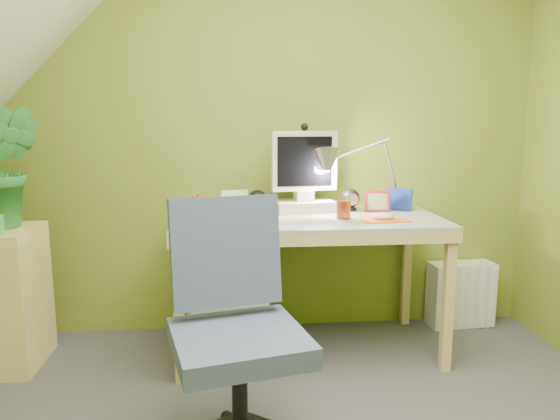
{
  "coord_description": "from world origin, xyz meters",
  "views": [
    {
      "loc": [
        -0.22,
        -1.51,
        1.29
      ],
      "look_at": [
        0.0,
        1.0,
        0.85
      ],
      "focal_mm": 33.0,
      "sensor_mm": 36.0,
      "label": 1
    }
  ],
  "objects": [
    {
      "name": "wall_back",
      "position": [
        0.0,
        1.6,
        1.2
      ],
      "size": [
        3.2,
        0.01,
        2.4
      ],
      "primitive_type": "cube",
      "color": "olive",
      "rests_on": "floor"
    },
    {
      "name": "desk",
      "position": [
        0.18,
        1.23,
        0.39
      ],
      "size": [
        1.44,
        0.72,
        0.77
      ],
      "primitive_type": null,
      "rotation": [
        0.0,
        0.0,
        0.0
      ],
      "color": "tan",
      "rests_on": "floor"
    },
    {
      "name": "monitor",
      "position": [
        0.18,
        1.41,
        1.04
      ],
      "size": [
        0.42,
        0.28,
        0.54
      ],
      "primitive_type": null,
      "rotation": [
        0.0,
        0.0,
        0.14
      ],
      "color": "beige",
      "rests_on": "desk"
    },
    {
      "name": "speaker_left",
      "position": [
        -0.09,
        1.39,
        0.84
      ],
      "size": [
        0.12,
        0.12,
        0.13
      ],
      "primitive_type": null,
      "rotation": [
        0.0,
        0.0,
        0.11
      ],
      "color": "black",
      "rests_on": "desk"
    },
    {
      "name": "speaker_right",
      "position": [
        0.45,
        1.39,
        0.84
      ],
      "size": [
        0.12,
        0.12,
        0.13
      ],
      "primitive_type": null,
      "rotation": [
        0.0,
        0.0,
        -0.14
      ],
      "color": "black",
      "rests_on": "desk"
    },
    {
      "name": "keyboard",
      "position": [
        0.1,
        1.09,
        0.78
      ],
      "size": [
        0.4,
        0.13,
        0.02
      ],
      "primitive_type": "cube",
      "rotation": [
        0.0,
        0.0,
        0.01
      ],
      "color": "white",
      "rests_on": "desk"
    },
    {
      "name": "mousepad",
      "position": [
        0.56,
        1.09,
        0.77
      ],
      "size": [
        0.26,
        0.19,
        0.01
      ],
      "primitive_type": "cube",
      "rotation": [
        0.0,
        0.0,
        0.09
      ],
      "color": "#D95B21",
      "rests_on": "desk"
    },
    {
      "name": "mouse",
      "position": [
        0.56,
        1.09,
        0.79
      ],
      "size": [
        0.12,
        0.08,
        0.04
      ],
      "primitive_type": "ellipsoid",
      "rotation": [
        0.0,
        0.0,
        0.03
      ],
      "color": "silver",
      "rests_on": "mousepad"
    },
    {
      "name": "amber_tumbler",
      "position": [
        0.36,
        1.15,
        0.82
      ],
      "size": [
        0.08,
        0.08,
        0.1
      ],
      "primitive_type": "cylinder",
      "rotation": [
        0.0,
        0.0,
        0.11
      ],
      "color": "#963815",
      "rests_on": "desk"
    },
    {
      "name": "candle_cluster",
      "position": [
        -0.42,
        1.24,
        0.83
      ],
      "size": [
        0.17,
        0.16,
        0.11
      ],
      "primitive_type": null,
      "rotation": [
        0.0,
        0.0,
        0.23
      ],
      "color": "red",
      "rests_on": "desk"
    },
    {
      "name": "photo_frame_red",
      "position": [
        0.6,
        1.35,
        0.83
      ],
      "size": [
        0.14,
        0.04,
        0.12
      ],
      "primitive_type": "cube",
      "rotation": [
        0.0,
        0.0,
        -0.12
      ],
      "color": "red",
      "rests_on": "desk"
    },
    {
      "name": "photo_frame_blue",
      "position": [
        0.74,
        1.39,
        0.84
      ],
      "size": [
        0.13,
        0.1,
        0.13
      ],
      "primitive_type": "cube",
      "rotation": [
        0.0,
        0.0,
        -0.62
      ],
      "color": "navy",
      "rests_on": "desk"
    },
    {
      "name": "photo_frame_green",
      "position": [
        -0.22,
        1.37,
        0.84
      ],
      "size": [
        0.15,
        0.06,
        0.13
      ],
      "primitive_type": "cube",
      "rotation": [
        0.0,
        0.0,
        0.25
      ],
      "color": "#A4C487",
      "rests_on": "desk"
    },
    {
      "name": "desk_lamp",
      "position": [
        0.63,
        1.41,
        1.07
      ],
      "size": [
        0.57,
        0.26,
        0.6
      ],
      "primitive_type": null,
      "rotation": [
        0.0,
        0.0,
        0.04
      ],
      "color": "#B3B2B6",
      "rests_on": "desk"
    },
    {
      "name": "side_ledge",
      "position": [
        -1.4,
        1.19,
        0.37
      ],
      "size": [
        0.28,
        0.42,
        0.74
      ],
      "primitive_type": "cube",
      "color": "#D2BD6E",
      "rests_on": "floor"
    },
    {
      "name": "potted_plant",
      "position": [
        -1.4,
        1.24,
        1.05
      ],
      "size": [
        0.4,
        0.35,
        0.62
      ],
      "primitive_type": "imported",
      "rotation": [
        0.0,
        0.0,
        0.25
      ],
      "color": "#27762E",
      "rests_on": "side_ledge"
    },
    {
      "name": "task_chair",
      "position": [
        -0.22,
        0.3,
        0.49
      ],
      "size": [
        0.66,
        0.66,
        0.98
      ],
      "primitive_type": null,
      "rotation": [
        0.0,
        0.0,
        0.24
      ],
      "color": "#424F6C",
      "rests_on": "floor"
    },
    {
      "name": "radiator",
      "position": [
        1.2,
        1.5,
        0.2
      ],
      "size": [
        0.42,
        0.19,
        0.4
      ],
      "primitive_type": "cube",
      "rotation": [
        0.0,
        0.0,
        0.08
      ],
      "color": "silver",
      "rests_on": "floor"
    }
  ]
}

